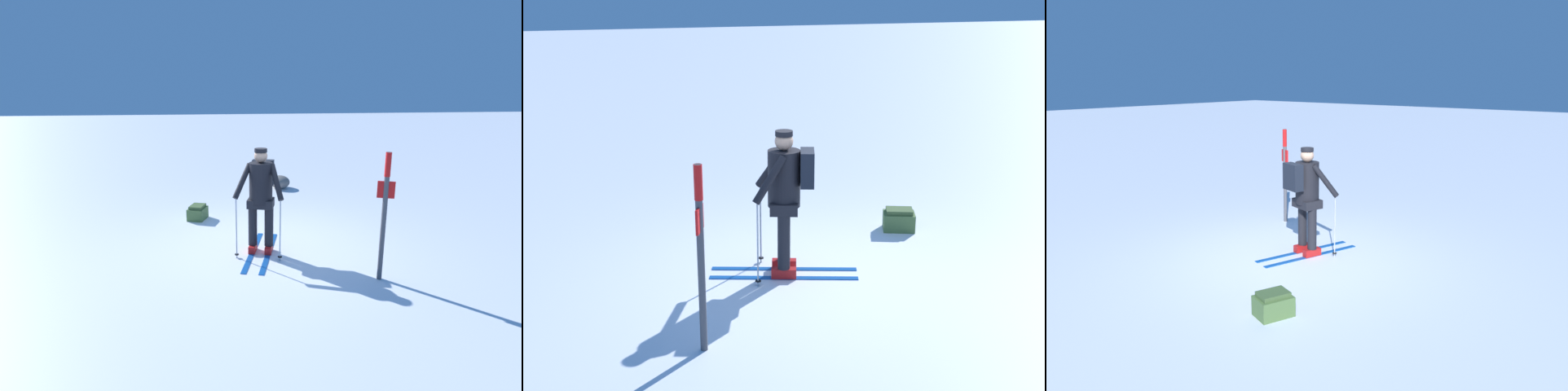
% 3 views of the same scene
% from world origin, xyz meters
% --- Properties ---
extents(ground_plane, '(80.00, 80.00, 0.00)m').
position_xyz_m(ground_plane, '(0.00, 0.00, 0.00)').
color(ground_plane, white).
extents(skier, '(1.83, 0.94, 1.79)m').
position_xyz_m(skier, '(-0.27, 0.04, 1.06)').
color(skier, '#144C9E').
rests_on(skier, ground_plane).
extents(dropped_backpack, '(0.53, 0.47, 0.31)m').
position_xyz_m(dropped_backpack, '(1.73, 1.12, 0.15)').
color(dropped_backpack, '#4C6B38').
rests_on(dropped_backpack, ground_plane).
extents(trail_marker, '(0.11, 0.23, 1.89)m').
position_xyz_m(trail_marker, '(-1.56, -1.53, 1.12)').
color(trail_marker, '#4C4C51').
rests_on(trail_marker, ground_plane).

